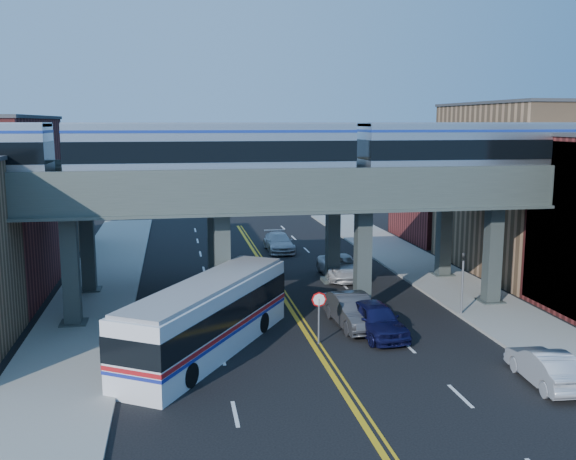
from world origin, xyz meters
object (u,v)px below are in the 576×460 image
car_lane_d (279,242)px  stop_sign (319,309)px  car_parked_curb (545,367)px  car_lane_c (341,267)px  transit_bus (208,318)px  car_lane_a (376,319)px  transit_train (213,151)px  car_lane_b (353,311)px  traffic_signal (463,276)px

car_lane_d → stop_sign: bearing=-94.9°
car_lane_d → car_parked_curb: 30.11m
car_lane_c → transit_bus: bearing=-125.9°
car_lane_a → car_lane_d: size_ratio=0.96×
transit_train → car_lane_d: size_ratio=8.93×
stop_sign → car_lane_a: (3.15, 0.73, -0.90)m
car_lane_b → car_lane_d: size_ratio=0.99×
transit_train → traffic_signal: size_ratio=11.40×
stop_sign → car_parked_curb: size_ratio=0.58×
stop_sign → car_parked_curb: stop_sign is taller
transit_bus → car_lane_a: transit_bus is taller
car_lane_b → transit_bus: bearing=-166.1°
stop_sign → transit_bus: transit_bus is taller
car_lane_a → car_lane_c: size_ratio=0.90×
transit_bus → car_lane_d: (7.19, 23.11, -0.90)m
transit_train → car_parked_curb: transit_train is taller
stop_sign → car_lane_c: stop_sign is taller
car_lane_c → car_lane_d: size_ratio=1.07×
transit_train → transit_bus: 9.18m
transit_bus → car_lane_c: size_ratio=2.17×
transit_train → car_lane_a: 12.25m
transit_bus → car_lane_c: (9.97, 13.11, -0.88)m
stop_sign → car_lane_a: stop_sign is taller
traffic_signal → car_lane_b: 6.69m
traffic_signal → transit_bus: bearing=-167.6°
transit_bus → car_parked_curb: size_ratio=2.69×
car_lane_b → car_lane_d: car_lane_b is taller
transit_train → transit_bus: transit_train is taller
stop_sign → traffic_signal: 9.41m
traffic_signal → car_lane_d: size_ratio=0.78×
car_lane_c → car_lane_d: car_lane_c is taller
transit_bus → car_parked_curb: (13.59, -6.31, -0.92)m
car_lane_a → car_lane_c: (1.43, 12.25, -0.08)m
transit_train → car_lane_b: transit_train is taller
stop_sign → car_lane_b: size_ratio=0.51×
car_lane_c → car_lane_b: bearing=-100.3°
traffic_signal → transit_bus: size_ratio=0.34×
traffic_signal → car_parked_curb: traffic_signal is taller
traffic_signal → car_lane_a: size_ratio=0.81×
transit_bus → traffic_signal: bearing=-46.2°
car_lane_c → car_lane_a: bearing=-95.3°
car_lane_b → transit_train: bearing=155.8°
transit_train → car_lane_d: (6.50, 17.98, -8.49)m
stop_sign → car_lane_b: bearing=44.7°
stop_sign → transit_train: bearing=133.2°
traffic_signal → transit_bus: traffic_signal is taller
traffic_signal → car_lane_a: bearing=-158.5°
traffic_signal → car_lane_d: 21.26m
transit_train → stop_sign: size_ratio=17.76×
stop_sign → car_lane_b: 3.49m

